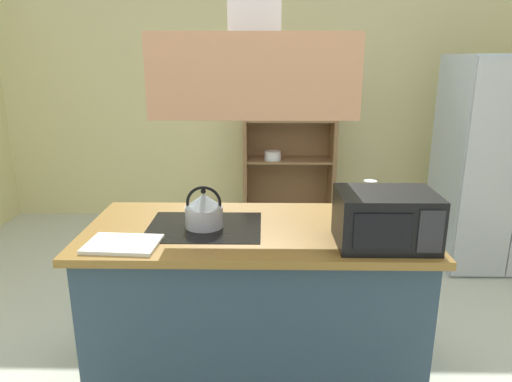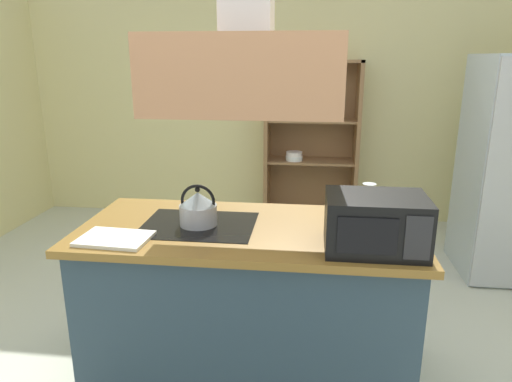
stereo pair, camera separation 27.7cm
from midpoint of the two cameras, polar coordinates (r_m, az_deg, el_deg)
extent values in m
cube|color=beige|center=(5.19, 6.39, 11.38)|extent=(6.00, 0.12, 2.70)
cube|color=#2A3E4B|center=(2.67, 2.13, -14.00)|extent=(1.71, 0.78, 0.86)
cube|color=brown|center=(2.48, 2.24, -4.95)|extent=(1.79, 0.86, 0.04)
cube|color=black|center=(2.50, -3.92, -4.22)|extent=(0.60, 0.47, 0.00)
cube|color=#B87D53|center=(2.31, 2.46, 14.17)|extent=(0.90, 0.70, 0.36)
cube|color=olive|center=(5.01, 2.98, 5.78)|extent=(0.04, 0.40, 1.75)
cube|color=olive|center=(5.03, 13.78, 5.40)|extent=(0.04, 0.40, 1.75)
cube|color=olive|center=(4.92, 8.82, 15.50)|extent=(0.98, 0.40, 0.03)
cube|color=olive|center=(5.21, 8.02, -3.43)|extent=(0.98, 0.40, 0.08)
cube|color=olive|center=(5.18, 8.35, 5.99)|extent=(0.98, 0.02, 1.75)
cube|color=olive|center=(5.03, 8.32, 3.66)|extent=(0.90, 0.36, 0.02)
cube|color=olive|center=(4.96, 8.52, 8.59)|extent=(0.90, 0.36, 0.02)
cylinder|color=white|center=(4.97, 6.30, 4.02)|extent=(0.18, 0.18, 0.05)
cylinder|color=white|center=(4.96, 6.32, 4.53)|extent=(0.17, 0.17, 0.05)
cylinder|color=silver|center=(4.91, 9.96, 9.31)|extent=(0.01, 0.01, 0.12)
cone|color=silver|center=(4.90, 10.01, 10.47)|extent=(0.07, 0.07, 0.08)
cylinder|color=silver|center=(4.92, 11.80, 9.23)|extent=(0.01, 0.01, 0.12)
cone|color=silver|center=(4.91, 11.87, 10.39)|extent=(0.07, 0.07, 0.08)
cylinder|color=#B1B3B9|center=(2.48, -3.95, -2.99)|extent=(0.20, 0.20, 0.11)
cone|color=#ADBFC7|center=(2.45, -3.99, -1.00)|extent=(0.19, 0.19, 0.07)
sphere|color=black|center=(2.44, -4.01, 0.13)|extent=(0.03, 0.03, 0.03)
torus|color=black|center=(2.46, -3.98, -1.33)|extent=(0.19, 0.02, 0.19)
cube|color=white|center=(2.36, -13.79, -5.76)|extent=(0.35, 0.26, 0.02)
cube|color=black|center=(2.26, 17.91, -3.81)|extent=(0.46, 0.34, 0.26)
cube|color=black|center=(2.09, 17.28, -5.39)|extent=(0.26, 0.01, 0.17)
cube|color=#262628|center=(2.14, 22.88, -5.45)|extent=(0.11, 0.01, 0.20)
cylinder|color=silver|center=(2.69, 16.40, -3.36)|extent=(0.06, 0.06, 0.01)
cylinder|color=silver|center=(2.67, 16.50, -2.19)|extent=(0.01, 0.01, 0.11)
cone|color=silver|center=(2.64, 16.67, -0.13)|extent=(0.08, 0.08, 0.09)
camera|label=1|loc=(0.14, -87.14, 0.83)|focal=32.53mm
camera|label=2|loc=(0.14, 92.86, -0.83)|focal=32.53mm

